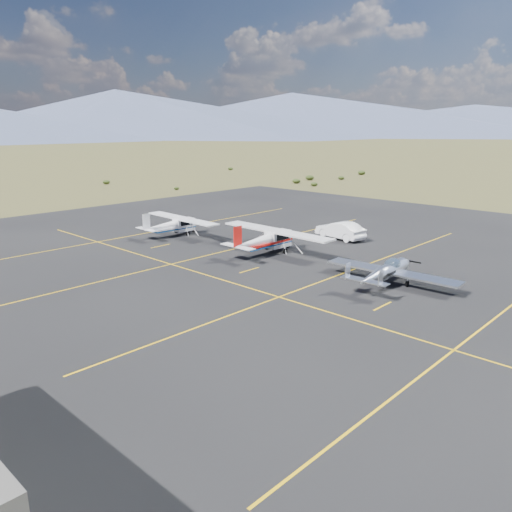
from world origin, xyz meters
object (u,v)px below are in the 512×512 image
sedan (340,230)px  aircraft_low_wing (387,271)px  aircraft_cessna (268,239)px  aircraft_plain (174,225)px

sedan → aircraft_low_wing: bearing=54.6°
aircraft_cessna → aircraft_plain: size_ratio=1.13×
aircraft_low_wing → aircraft_plain: 22.64m
aircraft_low_wing → sedan: bearing=43.7°
aircraft_low_wing → sedan: (9.58, 10.25, -0.14)m
aircraft_low_wing → aircraft_plain: (-0.34, 22.63, 0.14)m
aircraft_plain → sedan: aircraft_plain is taller
aircraft_cessna → sedan: (8.89, -1.15, -0.42)m
aircraft_cessna → aircraft_plain: 11.28m
aircraft_low_wing → sedan: size_ratio=1.88×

